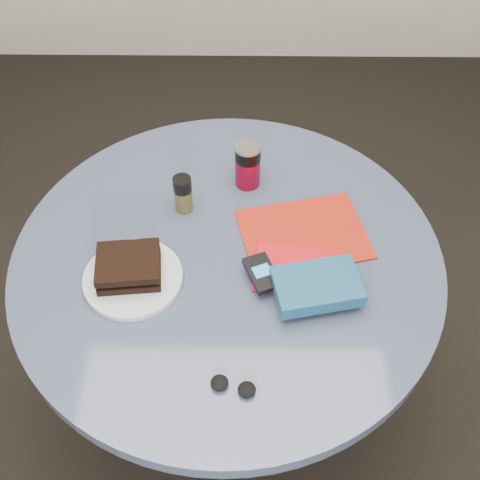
{
  "coord_description": "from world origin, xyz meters",
  "views": [
    {
      "loc": [
        0.04,
        -0.88,
        1.83
      ],
      "look_at": [
        0.03,
        0.0,
        0.8
      ],
      "focal_mm": 45.0,
      "sensor_mm": 36.0,
      "label": 1
    }
  ],
  "objects_px": {
    "headphones": "(233,386)",
    "novel": "(317,286)",
    "sandwich": "(129,267)",
    "soda_can": "(248,165)",
    "pepper_grinder": "(183,194)",
    "table": "(228,295)",
    "mp3_player": "(262,273)",
    "plate": "(133,278)",
    "red_book": "(298,270)",
    "magazine": "(303,234)"
  },
  "relations": [
    {
      "from": "headphones",
      "to": "novel",
      "type": "bearing_deg",
      "value": 51.4
    },
    {
      "from": "sandwich",
      "to": "soda_can",
      "type": "xyz_separation_m",
      "value": [
        0.26,
        0.31,
        0.02
      ]
    },
    {
      "from": "pepper_grinder",
      "to": "table",
      "type": "bearing_deg",
      "value": -52.69
    },
    {
      "from": "mp3_player",
      "to": "headphones",
      "type": "bearing_deg",
      "value": -102.69
    },
    {
      "from": "plate",
      "to": "soda_can",
      "type": "relative_size",
      "value": 1.82
    },
    {
      "from": "mp3_player",
      "to": "headphones",
      "type": "height_order",
      "value": "mp3_player"
    },
    {
      "from": "headphones",
      "to": "soda_can",
      "type": "bearing_deg",
      "value": 87.36
    },
    {
      "from": "table",
      "to": "pepper_grinder",
      "type": "relative_size",
      "value": 9.79
    },
    {
      "from": "plate",
      "to": "red_book",
      "type": "distance_m",
      "value": 0.37
    },
    {
      "from": "headphones",
      "to": "red_book",
      "type": "bearing_deg",
      "value": 63.77
    },
    {
      "from": "table",
      "to": "magazine",
      "type": "relative_size",
      "value": 3.45
    },
    {
      "from": "plate",
      "to": "sandwich",
      "type": "distance_m",
      "value": 0.03
    },
    {
      "from": "mp3_player",
      "to": "table",
      "type": "bearing_deg",
      "value": 135.37
    },
    {
      "from": "plate",
      "to": "pepper_grinder",
      "type": "height_order",
      "value": "pepper_grinder"
    },
    {
      "from": "sandwich",
      "to": "soda_can",
      "type": "bearing_deg",
      "value": 49.54
    },
    {
      "from": "magazine",
      "to": "mp3_player",
      "type": "xyz_separation_m",
      "value": [
        -0.1,
        -0.14,
        0.03
      ]
    },
    {
      "from": "headphones",
      "to": "pepper_grinder",
      "type": "bearing_deg",
      "value": 104.97
    },
    {
      "from": "novel",
      "to": "sandwich",
      "type": "bearing_deg",
      "value": 161.59
    },
    {
      "from": "table",
      "to": "plate",
      "type": "relative_size",
      "value": 4.5
    },
    {
      "from": "mp3_player",
      "to": "headphones",
      "type": "distance_m",
      "value": 0.27
    },
    {
      "from": "red_book",
      "to": "novel",
      "type": "height_order",
      "value": "novel"
    },
    {
      "from": "plate",
      "to": "pepper_grinder",
      "type": "distance_m",
      "value": 0.25
    },
    {
      "from": "table",
      "to": "headphones",
      "type": "relative_size",
      "value": 10.32
    },
    {
      "from": "soda_can",
      "to": "headphones",
      "type": "distance_m",
      "value": 0.58
    },
    {
      "from": "table",
      "to": "headphones",
      "type": "height_order",
      "value": "headphones"
    },
    {
      "from": "pepper_grinder",
      "to": "red_book",
      "type": "xyz_separation_m",
      "value": [
        0.27,
        -0.2,
        -0.04
      ]
    },
    {
      "from": "magazine",
      "to": "red_book",
      "type": "distance_m",
      "value": 0.12
    },
    {
      "from": "pepper_grinder",
      "to": "mp3_player",
      "type": "distance_m",
      "value": 0.29
    },
    {
      "from": "table",
      "to": "magazine",
      "type": "xyz_separation_m",
      "value": [
        0.18,
        0.06,
        0.17
      ]
    },
    {
      "from": "mp3_player",
      "to": "pepper_grinder",
      "type": "bearing_deg",
      "value": 130.39
    },
    {
      "from": "pepper_grinder",
      "to": "novel",
      "type": "xyz_separation_m",
      "value": [
        0.31,
        -0.26,
        -0.01
      ]
    },
    {
      "from": "pepper_grinder",
      "to": "novel",
      "type": "height_order",
      "value": "pepper_grinder"
    },
    {
      "from": "sandwich",
      "to": "headphones",
      "type": "bearing_deg",
      "value": -48.97
    },
    {
      "from": "red_book",
      "to": "plate",
      "type": "bearing_deg",
      "value": -169.75
    },
    {
      "from": "plate",
      "to": "red_book",
      "type": "relative_size",
      "value": 1.16
    },
    {
      "from": "magazine",
      "to": "soda_can",
      "type": "bearing_deg",
      "value": 114.06
    },
    {
      "from": "magazine",
      "to": "novel",
      "type": "distance_m",
      "value": 0.18
    },
    {
      "from": "table",
      "to": "pepper_grinder",
      "type": "xyz_separation_m",
      "value": [
        -0.11,
        0.14,
        0.22
      ]
    },
    {
      "from": "pepper_grinder",
      "to": "red_book",
      "type": "height_order",
      "value": "pepper_grinder"
    },
    {
      "from": "red_book",
      "to": "mp3_player",
      "type": "bearing_deg",
      "value": -158.11
    },
    {
      "from": "headphones",
      "to": "table",
      "type": "bearing_deg",
      "value": 93.39
    },
    {
      "from": "table",
      "to": "plate",
      "type": "distance_m",
      "value": 0.28
    },
    {
      "from": "pepper_grinder",
      "to": "soda_can",
      "type": "bearing_deg",
      "value": 31.08
    },
    {
      "from": "table",
      "to": "novel",
      "type": "bearing_deg",
      "value": -31.15
    },
    {
      "from": "red_book",
      "to": "novel",
      "type": "relative_size",
      "value": 1.04
    },
    {
      "from": "table",
      "to": "sandwich",
      "type": "relative_size",
      "value": 6.72
    },
    {
      "from": "plate",
      "to": "headphones",
      "type": "distance_m",
      "value": 0.35
    },
    {
      "from": "mp3_player",
      "to": "headphones",
      "type": "xyz_separation_m",
      "value": [
        -0.06,
        -0.26,
        -0.02
      ]
    },
    {
      "from": "pepper_grinder",
      "to": "mp3_player",
      "type": "height_order",
      "value": "pepper_grinder"
    },
    {
      "from": "table",
      "to": "mp3_player",
      "type": "distance_m",
      "value": 0.22
    }
  ]
}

